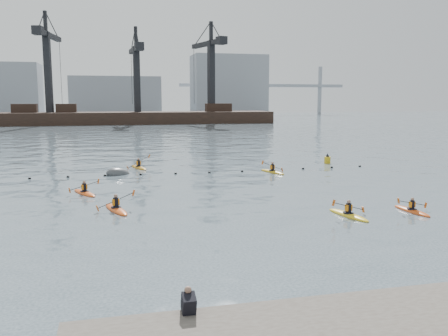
# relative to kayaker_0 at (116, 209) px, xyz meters

# --- Properties ---
(ground) EXTENTS (400.00, 400.00, 0.00)m
(ground) POSITION_rel_kayaker_0_xyz_m (7.27, -9.65, -0.11)
(ground) COLOR #34414B
(ground) RESTS_ON ground
(float_line) EXTENTS (33.24, 0.73, 0.24)m
(float_line) POSITION_rel_kayaker_0_xyz_m (6.77, 12.88, -0.08)
(float_line) COLOR black
(float_line) RESTS_ON ground
(barge_pier) EXTENTS (72.00, 19.30, 29.50)m
(barge_pier) POSITION_rel_kayaker_0_xyz_m (7.05, 100.34, 1.79)
(barge_pier) COLOR black
(barge_pier) RESTS_ON ground
(skyline) EXTENTS (141.00, 28.00, 22.00)m
(skyline) POSITION_rel_kayaker_0_xyz_m (9.51, 140.62, 9.14)
(skyline) COLOR gray
(skyline) RESTS_ON ground
(kayaker_0) EXTENTS (2.30, 3.50, 1.25)m
(kayaker_0) POSITION_rel_kayaker_0_xyz_m (0.00, 0.00, 0.00)
(kayaker_0) COLOR #E45115
(kayaker_0) RESTS_ON ground
(kayaker_1) EXTENTS (2.23, 3.35, 1.16)m
(kayaker_1) POSITION_rel_kayaker_0_xyz_m (12.63, -4.47, -0.00)
(kayaker_1) COLOR yellow
(kayaker_1) RESTS_ON ground
(kayaker_2) EXTENTS (2.05, 3.23, 1.06)m
(kayaker_2) POSITION_rel_kayaker_0_xyz_m (-2.05, 5.59, -0.01)
(kayaker_2) COLOR #E75215
(kayaker_2) RESTS_ON ground
(kayaker_3) EXTENTS (2.27, 3.42, 1.27)m
(kayaker_3) POSITION_rel_kayaker_0_xyz_m (13.80, 11.60, -0.00)
(kayaker_3) COLOR gold
(kayaker_3) RESTS_ON ground
(kayaker_4) EXTENTS (2.03, 3.04, 0.99)m
(kayaker_4) POSITION_rel_kayaker_0_xyz_m (16.72, -4.41, -0.01)
(kayaker_4) COLOR #CB4713
(kayaker_4) RESTS_ON ground
(kayaker_5) EXTENTS (2.32, 3.47, 1.37)m
(kayaker_5) POSITION_rel_kayaker_0_xyz_m (2.36, 17.18, -0.00)
(kayaker_5) COLOR #BF7D16
(kayaker_5) RESTS_ON ground
(mooring_buoy) EXTENTS (2.80, 2.36, 1.58)m
(mooring_buoy) POSITION_rel_kayaker_0_xyz_m (0.40, 13.72, -0.11)
(mooring_buoy) COLOR #393B3D
(mooring_buoy) RESTS_ON ground
(nav_buoy) EXTENTS (0.64, 0.64, 1.16)m
(nav_buoy) POSITION_rel_kayaker_0_xyz_m (21.27, 16.04, 0.25)
(nav_buoy) COLOR gold
(nav_buoy) RESTS_ON ground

